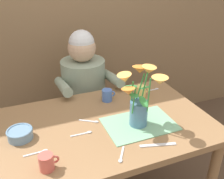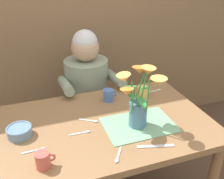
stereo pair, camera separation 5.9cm
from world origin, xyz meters
The scene contains 15 objects.
wood_panel_backdrop centered at (0.00, 1.05, 1.25)m, with size 4.00×0.10×2.50m, color brown.
dining_table centered at (0.00, 0.00, 0.64)m, with size 1.20×0.80×0.74m.
seated_person centered at (0.03, 0.62, 0.56)m, with size 0.45×0.47×1.14m.
striped_placemat centered at (0.16, -0.09, 0.74)m, with size 0.40×0.28×0.01m, color #7AB289.
flower_vase centered at (0.15, -0.09, 0.92)m, with size 0.25×0.27×0.35m.
ceramic_bowl centered at (-0.49, 0.03, 0.77)m, with size 0.14×0.14×0.06m.
dinner_knife centered at (0.16, -0.29, 0.74)m, with size 0.19×0.02×0.01m, color silver.
coffee_cup centered at (0.09, 0.24, 0.78)m, with size 0.09×0.07×0.08m.
tea_cup centered at (0.32, 0.20, 0.78)m, with size 0.09×0.07×0.08m.
ceramic_mug centered at (-0.39, -0.25, 0.78)m, with size 0.09×0.07×0.08m.
spoon_0 centered at (0.46, 0.26, 0.74)m, with size 0.12×0.02×0.01m.
spoon_1 centered at (-0.16, -0.06, 0.74)m, with size 0.12×0.02×0.01m.
spoon_2 centered at (-0.09, 0.04, 0.74)m, with size 0.11×0.08×0.01m.
spoon_3 centered at (-0.41, -0.12, 0.74)m, with size 0.12×0.02×0.01m.
spoon_4 centered at (-0.05, -0.31, 0.74)m, with size 0.08×0.11×0.01m.
Camera 1 is at (-0.45, -1.18, 1.59)m, focal length 41.34 mm.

